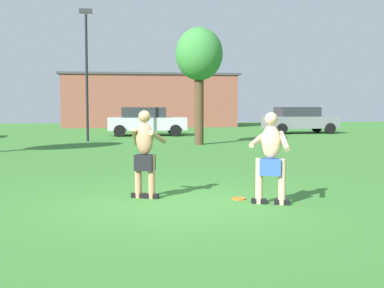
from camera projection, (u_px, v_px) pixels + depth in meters
The scene contains 9 objects.
ground_plane at pixel (175, 204), 9.11m from camera, with size 80.00×80.00×0.00m, color #38752D.
player_near at pixel (145, 152), 9.65m from camera, with size 0.69×0.70×1.64m.
player_in_blue at pixel (271, 156), 9.06m from camera, with size 0.78×0.70×1.61m.
frisbee at pixel (239, 199), 9.59m from camera, with size 0.26×0.26×0.03m, color orange.
car_gray_mid_lot at pixel (299, 120), 31.18m from camera, with size 4.40×2.24×1.58m.
car_silver_far_end at pixel (146, 121), 28.87m from camera, with size 4.32×2.07×1.58m.
lamp_post at pixel (87, 61), 24.26m from camera, with size 0.60×0.24×6.16m.
outbuilding_behind_lot at pixel (149, 100), 40.98m from camera, with size 13.70×4.98×4.11m.
tree_left_field at pixel (199, 57), 22.24m from camera, with size 2.03×2.03×5.03m.
Camera 1 is at (-0.95, -8.96, 1.76)m, focal length 48.65 mm.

